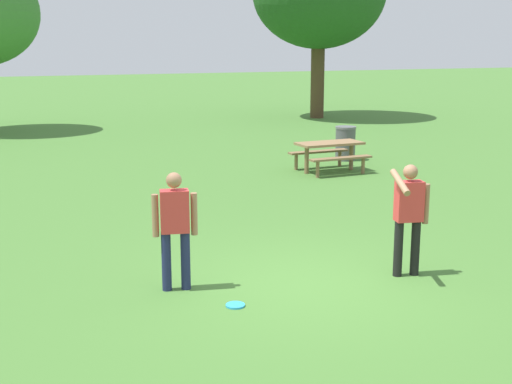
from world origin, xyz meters
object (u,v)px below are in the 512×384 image
object	(u,v)px
picnic_table_near	(329,150)
trash_can_beside_table	(345,143)
person_thrower	(175,223)
frisbee	(235,305)
person_catcher	(409,212)

from	to	relation	value
picnic_table_near	trash_can_beside_table	world-z (taller)	trash_can_beside_table
person_thrower	trash_can_beside_table	world-z (taller)	person_thrower
frisbee	person_thrower	bearing A→B (deg)	122.06
person_thrower	trash_can_beside_table	size ratio (longest dim) A/B	1.71
trash_can_beside_table	person_thrower	bearing A→B (deg)	-130.48
frisbee	picnic_table_near	xyz separation A→B (m)	(5.40, 7.87, 0.55)
person_thrower	person_catcher	xyz separation A→B (m)	(3.26, -0.66, 0.02)
person_thrower	frisbee	bearing A→B (deg)	-57.94
person_thrower	trash_can_beside_table	distance (m)	11.07
person_thrower	person_catcher	world-z (taller)	same
person_catcher	picnic_table_near	size ratio (longest dim) A/B	0.93
person_thrower	frisbee	size ratio (longest dim) A/B	6.58
picnic_table_near	trash_can_beside_table	bearing A→B (deg)	48.82
person_thrower	frisbee	distance (m)	1.39
person_catcher	picnic_table_near	bearing A→B (deg)	70.69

